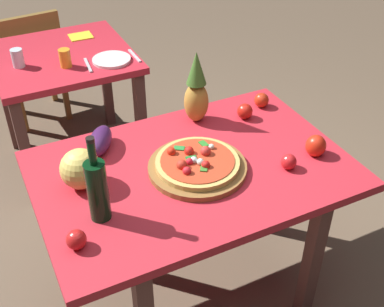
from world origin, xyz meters
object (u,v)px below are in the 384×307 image
background_table (65,75)px  tomato_at_corner (289,162)px  pizza (197,162)px  melon (81,169)px  tomato_beside_pepper (262,100)px  tomato_near_board (245,111)px  knife_utensil (135,56)px  drinking_glass_water (18,58)px  tomato_by_bottle (76,240)px  bell_pepper (316,146)px  drinking_glass_juice (65,58)px  fork_utensil (88,65)px  wine_bottle (97,189)px  eggplant (100,141)px  pizza_board (197,167)px  dinner_plate (112,60)px  dining_chair (33,61)px  display_table (193,185)px  napkin_folded (81,36)px  pineapple_left (196,91)px

background_table → tomato_at_corner: size_ratio=12.25×
pizza → tomato_at_corner: size_ratio=5.23×
background_table → melon: melon is taller
pizza → tomato_beside_pepper: size_ratio=4.82×
tomato_at_corner → tomato_near_board: tomato_near_board is taller
knife_utensil → drinking_glass_water: bearing=165.3°
tomato_by_bottle → bell_pepper: bearing=4.1°
drinking_glass_juice → tomato_beside_pepper: bearing=-48.8°
fork_utensil → knife_utensil: bearing=5.6°
wine_bottle → drinking_glass_juice: (0.20, 1.26, -0.08)m
background_table → eggplant: eggplant is taller
pizza_board → melon: size_ratio=2.52×
background_table → pizza_board: pizza_board is taller
eggplant → tomato_by_bottle: eggplant is taller
bell_pepper → dinner_plate: bell_pepper is taller
dining_chair → wine_bottle: (-0.12, -2.05, 0.42)m
background_table → tomato_beside_pepper: 1.27m
background_table → tomato_beside_pepper: size_ratio=11.29×
drinking_glass_water → melon: bearing=-88.5°
dining_chair → dinner_plate: size_ratio=3.86×
background_table → dining_chair: 0.65m
tomato_by_bottle → knife_utensil: bearing=61.8°
display_table → melon: melon is taller
tomato_near_board → eggplant: bearing=175.5°
dining_chair → background_table: bearing=93.4°
pizza → wine_bottle: wine_bottle is taller
display_table → melon: bearing=168.6°
tomato_at_corner → drinking_glass_water: (-0.82, 1.44, 0.02)m
napkin_folded → background_table: bearing=-131.4°
tomato_at_corner → fork_utensil: (-0.47, 1.27, -0.03)m
tomato_at_corner → drinking_glass_juice: size_ratio=0.64×
napkin_folded → display_table: bearing=-88.4°
pineapple_left → tomato_near_board: 0.26m
pizza_board → wine_bottle: (-0.44, -0.09, 0.12)m
tomato_by_bottle → tomato_beside_pepper: bearing=25.7°
tomato_by_bottle → fork_utensil: size_ratio=0.39×
eggplant → tomato_near_board: 0.69m
pizza_board → melon: bearing=165.8°
drinking_glass_water → dinner_plate: (0.49, -0.16, -0.04)m
melon → tomato_by_bottle: 0.33m
tomato_at_corner → drinking_glass_water: size_ratio=0.64×
dining_chair → wine_bottle: wine_bottle is taller
pizza_board → fork_utensil: 1.13m
bell_pepper → melon: bearing=166.0°
melon → drinking_glass_water: (-0.03, 1.17, -0.03)m
tomato_at_corner → knife_utensil: bearing=98.4°
bell_pepper → tomato_near_board: size_ratio=1.30×
background_table → tomato_by_bottle: (-0.33, -1.54, 0.17)m
tomato_at_corner → dinner_plate: tomato_at_corner is taller
melon → tomato_beside_pepper: melon is taller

